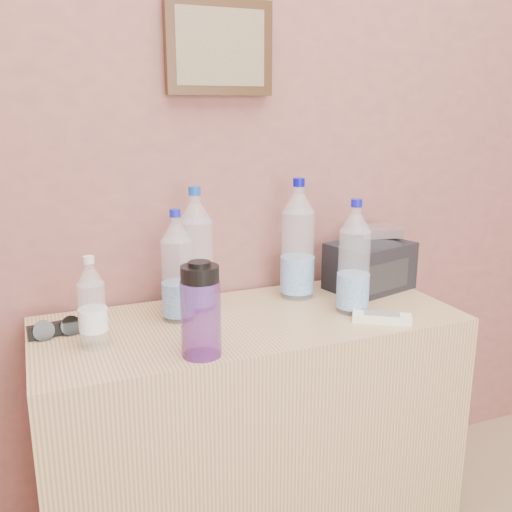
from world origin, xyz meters
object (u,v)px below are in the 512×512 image
(pet_large_b, at_px, (196,256))
(nalgene_bottle, at_px, (201,310))
(pet_large_a, at_px, (177,272))
(pet_large_c, at_px, (298,246))
(pet_small, at_px, (92,308))
(dresser, at_px, (251,435))
(pet_large_d, at_px, (354,263))
(ac_remote, at_px, (382,318))
(sunglasses, at_px, (56,329))
(toiletry_bag, at_px, (370,263))
(foil_packet, at_px, (377,231))

(pet_large_b, relative_size, nalgene_bottle, 1.56)
(pet_large_a, distance_m, pet_large_c, 0.38)
(pet_large_c, relative_size, pet_small, 1.60)
(dresser, xyz_separation_m, pet_large_c, (0.19, 0.12, 0.50))
(pet_large_a, distance_m, pet_large_b, 0.09)
(pet_large_d, relative_size, ac_remote, 2.05)
(sunglasses, distance_m, toiletry_bag, 0.92)
(pet_small, height_order, nalgene_bottle, same)
(dresser, bearing_deg, sunglasses, 172.12)
(nalgene_bottle, bearing_deg, foil_packet, 24.05)
(toiletry_bag, bearing_deg, nalgene_bottle, -170.90)
(foil_packet, bearing_deg, pet_large_d, -137.51)
(dresser, relative_size, pet_large_b, 3.28)
(sunglasses, relative_size, ac_remote, 0.90)
(pet_large_b, height_order, toiletry_bag, pet_large_b)
(ac_remote, bearing_deg, pet_large_d, 140.23)
(pet_large_b, xyz_separation_m, toiletry_bag, (0.54, -0.02, -0.07))
(toiletry_bag, bearing_deg, pet_large_d, -149.70)
(nalgene_bottle, bearing_deg, dresser, 42.92)
(nalgene_bottle, relative_size, ac_remote, 1.45)
(foil_packet, bearing_deg, nalgene_bottle, -155.95)
(dresser, relative_size, nalgene_bottle, 5.10)
(nalgene_bottle, bearing_deg, pet_large_b, 75.33)
(dresser, relative_size, toiletry_bag, 4.64)
(pet_large_d, xyz_separation_m, foil_packet, (0.19, 0.17, 0.04))
(pet_large_a, height_order, pet_large_d, pet_large_d)
(pet_large_d, xyz_separation_m, toiletry_bag, (0.16, 0.16, -0.06))
(dresser, distance_m, pet_large_a, 0.52)
(pet_large_c, distance_m, nalgene_bottle, 0.49)
(pet_large_a, relative_size, pet_small, 1.35)
(dresser, xyz_separation_m, pet_large_a, (-0.18, 0.07, 0.48))
(pet_large_a, xyz_separation_m, foil_packet, (0.64, 0.05, 0.05))
(pet_small, height_order, sunglasses, pet_small)
(ac_remote, xyz_separation_m, foil_packet, (0.15, 0.27, 0.17))
(dresser, height_order, ac_remote, ac_remote)
(sunglasses, distance_m, ac_remote, 0.82)
(pet_large_a, bearing_deg, pet_large_d, -14.87)
(pet_large_b, bearing_deg, sunglasses, -171.26)
(pet_large_d, bearing_deg, pet_small, 178.42)
(nalgene_bottle, relative_size, sunglasses, 1.61)
(pet_large_b, xyz_separation_m, pet_small, (-0.30, -0.16, -0.05))
(pet_large_a, distance_m, pet_small, 0.25)
(dresser, xyz_separation_m, pet_small, (-0.41, -0.04, 0.45))
(nalgene_bottle, height_order, ac_remote, nalgene_bottle)
(pet_small, relative_size, nalgene_bottle, 1.00)
(pet_large_a, bearing_deg, nalgene_bottle, -92.25)
(pet_large_b, distance_m, nalgene_bottle, 0.31)
(pet_large_c, height_order, pet_large_d, pet_large_c)
(sunglasses, bearing_deg, pet_small, -60.93)
(dresser, relative_size, sunglasses, 8.20)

